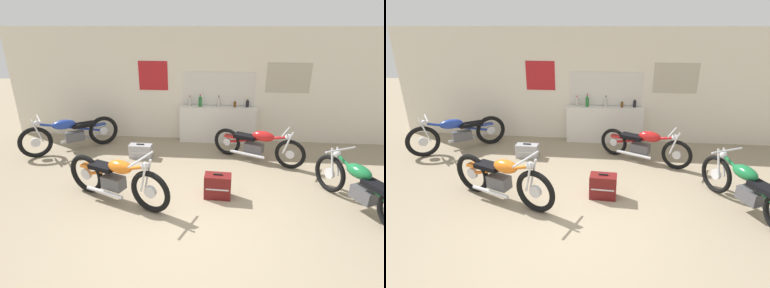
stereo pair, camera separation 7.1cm
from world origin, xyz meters
TOP-DOWN VIEW (x-y plane):
  - ground_plane at (0.00, 0.00)m, footprint 24.00×24.00m
  - wall_back at (0.02, 3.76)m, footprint 10.00×0.07m
  - sill_counter at (0.46, 3.58)m, footprint 1.91×0.28m
  - bottle_leftmost at (-0.24, 3.60)m, footprint 0.08×0.08m
  - bottle_left_center at (0.02, 3.58)m, footprint 0.08×0.08m
  - bottle_center at (0.48, 3.61)m, footprint 0.08×0.08m
  - bottle_right_center at (0.88, 3.59)m, footprint 0.07×0.07m
  - bottle_rightmost at (1.19, 3.63)m, footprint 0.08×0.08m
  - motorcycle_orange at (-1.19, 0.60)m, footprint 1.99×0.93m
  - motorcycle_red at (1.35, 2.47)m, footprint 1.91×1.01m
  - motorcycle_green at (2.82, 0.72)m, footprint 1.00×1.85m
  - motorcycle_blue at (-2.99, 2.68)m, footprint 1.87×1.44m
  - hard_case_silver at (-1.25, 2.43)m, footprint 0.51×0.24m
  - hard_case_darkred at (0.52, 0.90)m, footprint 0.47×0.29m

SIDE VIEW (x-z plane):
  - ground_plane at x=0.00m, z-range 0.00..0.00m
  - hard_case_silver at x=-1.25m, z-range -0.01..0.32m
  - hard_case_darkred at x=0.52m, z-range -0.01..0.45m
  - motorcycle_red at x=1.35m, z-range 0.00..0.80m
  - motorcycle_green at x=2.82m, z-range -0.02..0.86m
  - motorcycle_blue at x=-2.99m, z-range -0.02..0.89m
  - motorcycle_orange at x=-1.19m, z-range -0.03..0.90m
  - sill_counter at x=0.46m, z-range 0.00..0.92m
  - bottle_right_center at x=0.88m, z-range 0.91..1.10m
  - bottle_rightmost at x=1.19m, z-range 0.91..1.13m
  - bottle_leftmost at x=-0.24m, z-range 0.91..1.17m
  - bottle_center at x=0.48m, z-range 0.91..1.19m
  - bottle_left_center at x=0.02m, z-range 0.91..1.21m
  - wall_back at x=0.02m, z-range 0.00..2.80m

